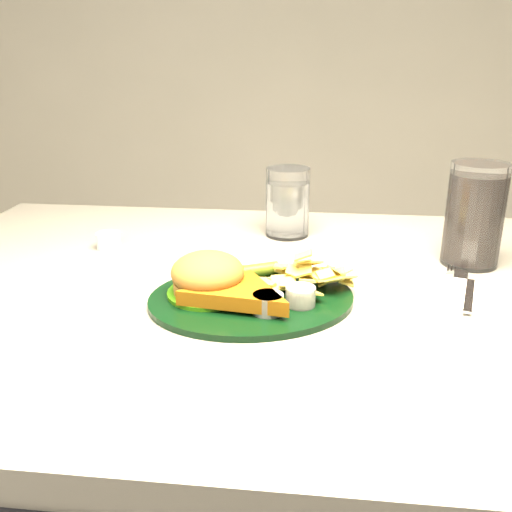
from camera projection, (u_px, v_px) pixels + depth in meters
The scene contains 6 objects.
table at pixel (276, 495), 0.94m from camera, with size 1.20×0.80×0.75m, color gray, non-canonical shape.
dinner_plate at pixel (251, 280), 0.76m from camera, with size 0.28×0.23×0.06m, color black, non-canonical shape.
water_glass at pixel (288, 202), 1.02m from camera, with size 0.08×0.08×0.12m, color white.
cola_glass at pixel (475, 215), 0.88m from camera, with size 0.09×0.09×0.16m, color black.
fork_napkin at pixel (468, 293), 0.78m from camera, with size 0.11×0.15×0.01m, color white, non-canonical shape.
ramekin at pixel (109, 241), 0.97m from camera, with size 0.04×0.04×0.03m, color silver.
Camera 1 is at (0.05, -0.75, 1.07)m, focal length 40.00 mm.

